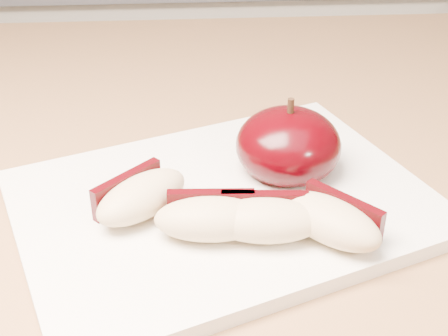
{
  "coord_description": "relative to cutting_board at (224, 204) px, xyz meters",
  "views": [
    {
      "loc": [
        -0.08,
        0.03,
        1.16
      ],
      "look_at": [
        -0.06,
        0.39,
        0.94
      ],
      "focal_mm": 50.0,
      "sensor_mm": 36.0,
      "label": 1
    }
  ],
  "objects": [
    {
      "name": "apple_wedge_b",
      "position": [
        -0.01,
        -0.04,
        0.02
      ],
      "size": [
        0.07,
        0.04,
        0.03
      ],
      "rotation": [
        0.0,
        0.0,
        -0.05
      ],
      "color": "#CFB283",
      "rests_on": "cutting_board"
    },
    {
      "name": "back_cabinet",
      "position": [
        0.06,
        0.81,
        -0.44
      ],
      "size": [
        2.4,
        0.62,
        0.94
      ],
      "color": "silver",
      "rests_on": "ground"
    },
    {
      "name": "cutting_board",
      "position": [
        0.0,
        0.0,
        0.0
      ],
      "size": [
        0.34,
        0.3,
        0.01
      ],
      "primitive_type": "cube",
      "rotation": [
        0.0,
        0.0,
        0.37
      ],
      "color": "white",
      "rests_on": "island_counter"
    },
    {
      "name": "apple_wedge_c",
      "position": [
        0.02,
        -0.04,
        0.02
      ],
      "size": [
        0.08,
        0.04,
        0.03
      ],
      "rotation": [
        0.0,
        0.0,
        -0.08
      ],
      "color": "#CFB283",
      "rests_on": "cutting_board"
    },
    {
      "name": "apple_half",
      "position": [
        0.05,
        0.04,
        0.03
      ],
      "size": [
        0.1,
        0.1,
        0.07
      ],
      "rotation": [
        0.0,
        0.0,
        0.4
      ],
      "color": "black",
      "rests_on": "cutting_board"
    },
    {
      "name": "apple_wedge_d",
      "position": [
        0.07,
        -0.05,
        0.02
      ],
      "size": [
        0.08,
        0.08,
        0.03
      ],
      "rotation": [
        0.0,
        0.0,
        -0.82
      ],
      "color": "#CFB283",
      "rests_on": "cutting_board"
    },
    {
      "name": "apple_wedge_a",
      "position": [
        -0.06,
        -0.01,
        0.02
      ],
      "size": [
        0.08,
        0.08,
        0.03
      ],
      "rotation": [
        0.0,
        0.0,
        0.77
      ],
      "color": "#CFB283",
      "rests_on": "cutting_board"
    }
  ]
}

